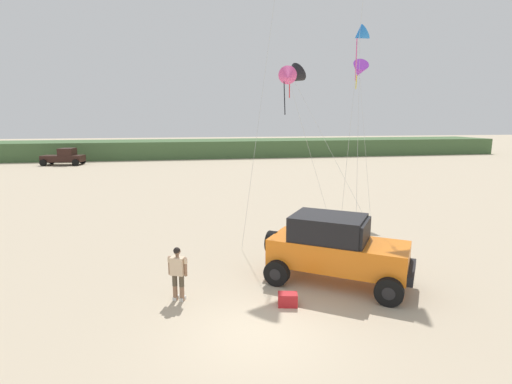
# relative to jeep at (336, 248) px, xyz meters

# --- Properties ---
(ground_plane) EXTENTS (220.00, 220.00, 0.00)m
(ground_plane) POSITION_rel_jeep_xyz_m (-3.08, -2.57, -1.20)
(ground_plane) COLOR tan
(dune_ridge) EXTENTS (90.00, 8.46, 2.35)m
(dune_ridge) POSITION_rel_jeep_xyz_m (-2.45, 46.14, -0.02)
(dune_ridge) COLOR #426038
(dune_ridge) RESTS_ON ground_plane
(jeep) EXTENTS (4.92, 4.42, 2.26)m
(jeep) POSITION_rel_jeep_xyz_m (0.00, 0.00, 0.00)
(jeep) COLOR orange
(jeep) RESTS_ON ground_plane
(person_watching) EXTENTS (0.58, 0.42, 1.67)m
(person_watching) POSITION_rel_jeep_xyz_m (-5.12, -0.41, -0.26)
(person_watching) COLOR #8C664C
(person_watching) RESTS_ON ground_plane
(cooler_box) EXTENTS (0.62, 0.47, 0.38)m
(cooler_box) POSITION_rel_jeep_xyz_m (-1.99, -1.35, -1.01)
(cooler_box) COLOR #B21E23
(cooler_box) RESTS_ON ground_plane
(distant_pickup) EXTENTS (4.84, 3.01, 1.98)m
(distant_pickup) POSITION_rel_jeep_xyz_m (-18.52, 38.37, -0.26)
(distant_pickup) COLOR black
(distant_pickup) RESTS_ON ground_plane
(kite_blue_swept) EXTENTS (1.25, 3.58, 8.81)m
(kite_blue_swept) POSITION_rel_jeep_xyz_m (5.26, 10.19, 6.91)
(kite_blue_swept) COLOR purple
(kite_blue_swept) RESTS_ON ground_plane
(kite_black_sled) EXTENTS (2.40, 5.08, 10.05)m
(kite_black_sled) POSITION_rel_jeep_xyz_m (4.04, 7.66, 8.26)
(kite_black_sled) COLOR blue
(kite_black_sled) RESTS_ON ground_plane
(kite_pink_ribbon) EXTENTS (2.57, 1.94, 7.91)m
(kite_pink_ribbon) POSITION_rel_jeep_xyz_m (0.32, 7.52, 6.19)
(kite_pink_ribbon) COLOR #E04C93
(kite_pink_ribbon) RESTS_ON ground_plane
(kite_green_box) EXTENTS (3.76, 5.09, 8.56)m
(kite_green_box) POSITION_rel_jeep_xyz_m (1.37, 10.45, 6.49)
(kite_green_box) COLOR black
(kite_green_box) RESTS_ON ground_plane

